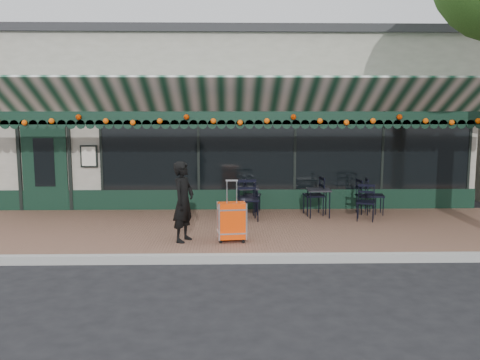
{
  "coord_description": "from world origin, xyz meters",
  "views": [
    {
      "loc": [
        -0.26,
        -8.6,
        2.63
      ],
      "look_at": [
        -0.02,
        1.6,
        1.22
      ],
      "focal_mm": 38.0,
      "sensor_mm": 36.0,
      "label": 1
    }
  ],
  "objects_px": {
    "woman": "(183,202)",
    "chair_a_front": "(366,203)",
    "cafe_table_a": "(319,192)",
    "chair_b_left": "(247,198)",
    "suitcase": "(232,221)",
    "cafe_table_b": "(248,190)",
    "chair_b_right": "(252,196)",
    "chair_a_left": "(314,196)",
    "chair_a_right": "(375,196)",
    "chair_a_extra": "(366,196)",
    "chair_b_front": "(248,200)"
  },
  "relations": [
    {
      "from": "chair_b_right",
      "to": "chair_a_extra",
      "type": "bearing_deg",
      "value": -84.19
    },
    {
      "from": "chair_a_extra",
      "to": "chair_a_front",
      "type": "bearing_deg",
      "value": 158.08
    },
    {
      "from": "chair_a_front",
      "to": "chair_b_right",
      "type": "relative_size",
      "value": 1.01
    },
    {
      "from": "chair_b_left",
      "to": "chair_a_front",
      "type": "bearing_deg",
      "value": 82.27
    },
    {
      "from": "chair_a_front",
      "to": "chair_a_right",
      "type": "bearing_deg",
      "value": 78.1
    },
    {
      "from": "cafe_table_a",
      "to": "chair_a_extra",
      "type": "height_order",
      "value": "chair_a_extra"
    },
    {
      "from": "cafe_table_a",
      "to": "chair_b_front",
      "type": "xyz_separation_m",
      "value": [
        -1.66,
        -0.37,
        -0.12
      ]
    },
    {
      "from": "chair_b_left",
      "to": "chair_a_left",
      "type": "bearing_deg",
      "value": 94.7
    },
    {
      "from": "woman",
      "to": "chair_a_extra",
      "type": "bearing_deg",
      "value": -36.38
    },
    {
      "from": "chair_b_right",
      "to": "chair_b_front",
      "type": "xyz_separation_m",
      "value": [
        -0.13,
        -0.93,
        0.05
      ]
    },
    {
      "from": "chair_a_left",
      "to": "chair_b_front",
      "type": "xyz_separation_m",
      "value": [
        -1.58,
        -0.58,
        0.0
      ]
    },
    {
      "from": "cafe_table_a",
      "to": "cafe_table_b",
      "type": "distance_m",
      "value": 1.68
    },
    {
      "from": "cafe_table_b",
      "to": "suitcase",
      "type": "bearing_deg",
      "value": -98.65
    },
    {
      "from": "chair_a_left",
      "to": "chair_a_right",
      "type": "distance_m",
      "value": 1.48
    },
    {
      "from": "chair_a_front",
      "to": "chair_b_left",
      "type": "xyz_separation_m",
      "value": [
        -2.65,
        0.76,
        -0.02
      ]
    },
    {
      "from": "woman",
      "to": "chair_a_front",
      "type": "xyz_separation_m",
      "value": [
        3.95,
        1.74,
        -0.35
      ]
    },
    {
      "from": "chair_a_right",
      "to": "chair_b_front",
      "type": "bearing_deg",
      "value": 108.96
    },
    {
      "from": "chair_a_front",
      "to": "chair_b_right",
      "type": "distance_m",
      "value": 2.71
    },
    {
      "from": "cafe_table_b",
      "to": "chair_b_left",
      "type": "relative_size",
      "value": 0.81
    },
    {
      "from": "chair_b_front",
      "to": "woman",
      "type": "bearing_deg",
      "value": -131.96
    },
    {
      "from": "cafe_table_b",
      "to": "chair_b_left",
      "type": "xyz_separation_m",
      "value": [
        -0.02,
        -0.07,
        -0.18
      ]
    },
    {
      "from": "woman",
      "to": "chair_a_right",
      "type": "distance_m",
      "value": 5.0
    },
    {
      "from": "cafe_table_a",
      "to": "chair_b_left",
      "type": "distance_m",
      "value": 1.7
    },
    {
      "from": "chair_a_right",
      "to": "chair_b_right",
      "type": "relative_size",
      "value": 1.07
    },
    {
      "from": "suitcase",
      "to": "chair_a_front",
      "type": "distance_m",
      "value": 3.53
    },
    {
      "from": "cafe_table_a",
      "to": "cafe_table_b",
      "type": "relative_size",
      "value": 1.02
    },
    {
      "from": "suitcase",
      "to": "cafe_table_b",
      "type": "relative_size",
      "value": 1.83
    },
    {
      "from": "chair_a_left",
      "to": "chair_a_right",
      "type": "relative_size",
      "value": 1.05
    },
    {
      "from": "chair_a_left",
      "to": "chair_b_left",
      "type": "height_order",
      "value": "chair_a_left"
    },
    {
      "from": "chair_a_left",
      "to": "chair_b_right",
      "type": "xyz_separation_m",
      "value": [
        -1.44,
        0.35,
        -0.05
      ]
    },
    {
      "from": "suitcase",
      "to": "chair_b_right",
      "type": "relative_size",
      "value": 1.43
    },
    {
      "from": "suitcase",
      "to": "cafe_table_b",
      "type": "xyz_separation_m",
      "value": [
        0.4,
        2.64,
        0.18
      ]
    },
    {
      "from": "chair_a_front",
      "to": "suitcase",
      "type": "bearing_deg",
      "value": -131.56
    },
    {
      "from": "cafe_table_a",
      "to": "chair_b_right",
      "type": "relative_size",
      "value": 0.8
    },
    {
      "from": "chair_a_extra",
      "to": "chair_b_right",
      "type": "height_order",
      "value": "chair_a_extra"
    },
    {
      "from": "chair_b_left",
      "to": "chair_b_right",
      "type": "bearing_deg",
      "value": 160.84
    },
    {
      "from": "chair_a_left",
      "to": "chair_a_front",
      "type": "height_order",
      "value": "chair_a_left"
    },
    {
      "from": "woman",
      "to": "chair_a_front",
      "type": "distance_m",
      "value": 4.33
    },
    {
      "from": "woman",
      "to": "chair_b_right",
      "type": "bearing_deg",
      "value": -4.95
    },
    {
      "from": "chair_a_extra",
      "to": "chair_b_right",
      "type": "xyz_separation_m",
      "value": [
        -2.74,
        0.24,
        -0.01
      ]
    },
    {
      "from": "cafe_table_b",
      "to": "chair_a_extra",
      "type": "relative_size",
      "value": 0.76
    },
    {
      "from": "cafe_table_a",
      "to": "cafe_table_b",
      "type": "height_order",
      "value": "cafe_table_a"
    },
    {
      "from": "suitcase",
      "to": "woman",
      "type": "bearing_deg",
      "value": 168.5
    },
    {
      "from": "suitcase",
      "to": "chair_b_left",
      "type": "xyz_separation_m",
      "value": [
        0.38,
        2.57,
        0.0
      ]
    },
    {
      "from": "chair_a_front",
      "to": "cafe_table_a",
      "type": "bearing_deg",
      "value": 173.39
    },
    {
      "from": "chair_a_left",
      "to": "chair_a_extra",
      "type": "bearing_deg",
      "value": 89.36
    },
    {
      "from": "chair_a_left",
      "to": "chair_b_left",
      "type": "xyz_separation_m",
      "value": [
        -1.58,
        0.1,
        -0.07
      ]
    },
    {
      "from": "suitcase",
      "to": "chair_b_front",
      "type": "height_order",
      "value": "suitcase"
    },
    {
      "from": "woman",
      "to": "chair_b_front",
      "type": "xyz_separation_m",
      "value": [
        1.3,
        1.82,
        -0.3
      ]
    },
    {
      "from": "chair_a_right",
      "to": "woman",
      "type": "bearing_deg",
      "value": 126.64
    }
  ]
}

